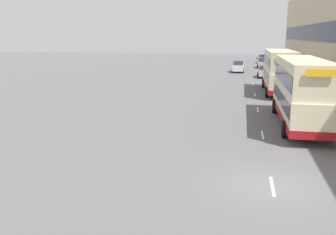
{
  "coord_description": "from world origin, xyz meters",
  "views": [
    {
      "loc": [
        -1.35,
        -14.21,
        5.77
      ],
      "look_at": [
        -7.17,
        15.23,
        -0.83
      ],
      "focal_mm": 40.0,
      "sensor_mm": 36.0,
      "label": 1
    }
  ],
  "objects": [
    {
      "name": "ground_plane",
      "position": [
        0.0,
        0.0,
        0.0
      ],
      "size": [
        220.0,
        220.0,
        0.0
      ],
      "primitive_type": "plane",
      "color": "#5B595B"
    },
    {
      "name": "pavement",
      "position": [
        6.5,
        38.5,
        0.07
      ],
      "size": [
        5.0,
        93.0,
        0.14
      ],
      "color": "#A39E93",
      "rests_on": "ground_plane"
    },
    {
      "name": "lane_mark_0",
      "position": [
        0.0,
        0.01,
        0.01
      ],
      "size": [
        0.12,
        2.0,
        0.01
      ],
      "color": "silver",
      "rests_on": "ground_plane"
    },
    {
      "name": "lane_mark_1",
      "position": [
        0.0,
        7.88,
        0.01
      ],
      "size": [
        0.12,
        2.0,
        0.01
      ],
      "color": "silver",
      "rests_on": "ground_plane"
    },
    {
      "name": "lane_mark_2",
      "position": [
        0.0,
        15.76,
        0.01
      ],
      "size": [
        0.12,
        2.0,
        0.01
      ],
      "color": "silver",
      "rests_on": "ground_plane"
    },
    {
      "name": "lane_mark_3",
      "position": [
        0.0,
        23.63,
        0.01
      ],
      "size": [
        0.12,
        2.0,
        0.01
      ],
      "color": "silver",
      "rests_on": "ground_plane"
    },
    {
      "name": "lane_mark_4",
      "position": [
        0.0,
        31.5,
        0.01
      ],
      "size": [
        0.12,
        2.0,
        0.01
      ],
      "color": "silver",
      "rests_on": "ground_plane"
    },
    {
      "name": "double_decker_bus_near",
      "position": [
        2.47,
        10.98,
        2.29
      ],
      "size": [
        2.85,
        11.22,
        4.3
      ],
      "color": "beige",
      "rests_on": "ground_plane"
    },
    {
      "name": "double_decker_bus_ahead",
      "position": [
        2.34,
        25.31,
        2.28
      ],
      "size": [
        2.85,
        10.59,
        4.3
      ],
      "color": "beige",
      "rests_on": "ground_plane"
    },
    {
      "name": "car_0",
      "position": [
        2.88,
        68.3,
        0.9
      ],
      "size": [
        2.04,
        4.43,
        1.84
      ],
      "color": "silver",
      "rests_on": "ground_plane"
    },
    {
      "name": "car_1",
      "position": [
        2.34,
        56.01,
        0.89
      ],
      "size": [
        2.02,
        4.23,
        1.82
      ],
      "color": "#B7B799",
      "rests_on": "ground_plane"
    },
    {
      "name": "car_2",
      "position": [
        1.84,
        39.81,
        0.85
      ],
      "size": [
        2.07,
        3.97,
        1.71
      ],
      "color": "#B7B799",
      "rests_on": "ground_plane"
    },
    {
      "name": "car_3",
      "position": [
        -2.0,
        46.74,
        0.88
      ],
      "size": [
        1.9,
        3.83,
        1.81
      ],
      "rotation": [
        0.0,
        0.0,
        3.14
      ],
      "color": "silver",
      "rests_on": "ground_plane"
    }
  ]
}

